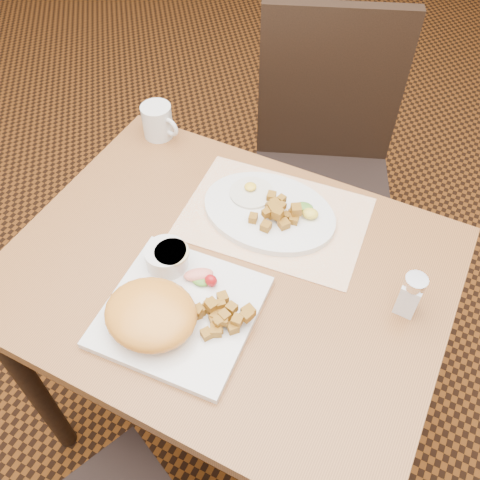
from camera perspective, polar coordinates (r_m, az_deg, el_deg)
name	(u,v)px	position (r m, az deg, el deg)	size (l,w,h in m)	color
ground	(231,411)	(1.77, -1.00, -17.78)	(8.00, 8.00, 0.00)	black
table	(227,298)	(1.20, -1.42, -6.16)	(0.90, 0.70, 0.75)	#945A2D
chair_far	(323,159)	(1.67, 8.87, 8.50)	(0.55, 0.55, 0.97)	black
placemat	(275,217)	(1.20, 3.72, 2.43)	(0.40, 0.28, 0.00)	white
plate_square	(181,311)	(1.04, -6.34, -7.57)	(0.28, 0.28, 0.02)	silver
plate_oval	(269,212)	(1.20, 3.11, 3.01)	(0.30, 0.23, 0.02)	silver
hollandaise_mound	(150,314)	(1.00, -9.56, -7.78)	(0.18, 0.16, 0.06)	orange
ramekin	(167,257)	(1.08, -7.82, -1.81)	(0.09, 0.08, 0.05)	silver
garnish_sq	(202,277)	(1.06, -4.11, -3.97)	(0.08, 0.06, 0.03)	#387223
fried_egg	(251,192)	(1.22, 1.23, 5.15)	(0.10, 0.10, 0.02)	white
garnish_ov	(308,211)	(1.18, 7.26, 3.09)	(0.06, 0.05, 0.02)	#387223
salt_shaker	(411,294)	(1.06, 17.75, -5.52)	(0.04, 0.04, 0.10)	white
coffee_mug	(158,121)	(1.40, -8.74, 12.41)	(0.11, 0.08, 0.09)	silver
home_fries_sq	(220,315)	(1.01, -2.13, -8.01)	(0.12, 0.10, 0.04)	#AA711B
home_fries_ov	(277,211)	(1.17, 4.00, 3.08)	(0.10, 0.11, 0.04)	#AA711B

